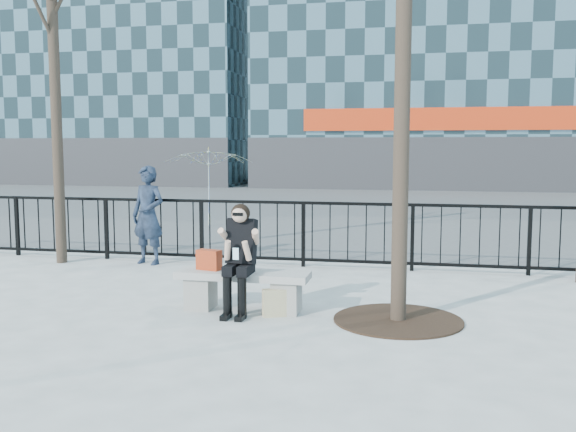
# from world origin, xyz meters

# --- Properties ---
(ground) EXTENTS (120.00, 120.00, 0.00)m
(ground) POSITION_xyz_m (0.00, 0.00, 0.00)
(ground) COLOR gray
(ground) RESTS_ON ground
(street_surface) EXTENTS (60.00, 23.00, 0.01)m
(street_surface) POSITION_xyz_m (0.00, 15.00, 0.00)
(street_surface) COLOR #474747
(street_surface) RESTS_ON ground
(railing) EXTENTS (14.00, 0.06, 1.10)m
(railing) POSITION_xyz_m (0.00, 3.00, 0.55)
(railing) COLOR black
(railing) RESTS_ON ground
(tree_grate) EXTENTS (1.50, 1.50, 0.02)m
(tree_grate) POSITION_xyz_m (1.90, -0.10, 0.01)
(tree_grate) COLOR black
(tree_grate) RESTS_ON ground
(bench_main) EXTENTS (1.65, 0.46, 0.49)m
(bench_main) POSITION_xyz_m (0.00, 0.00, 0.30)
(bench_main) COLOR gray
(bench_main) RESTS_ON ground
(seated_woman) EXTENTS (0.50, 0.64, 1.34)m
(seated_woman) POSITION_xyz_m (0.00, -0.16, 0.67)
(seated_woman) COLOR black
(seated_woman) RESTS_ON ground
(handbag) EXTENTS (0.33, 0.21, 0.25)m
(handbag) POSITION_xyz_m (-0.44, 0.02, 0.62)
(handbag) COLOR #AE3315
(handbag) RESTS_ON bench_main
(shopping_bag) EXTENTS (0.37, 0.26, 0.33)m
(shopping_bag) POSITION_xyz_m (0.47, -0.18, 0.16)
(shopping_bag) COLOR beige
(shopping_bag) RESTS_ON ground
(standing_man) EXTENTS (0.70, 0.54, 1.69)m
(standing_man) POSITION_xyz_m (-2.45, 2.69, 0.85)
(standing_man) COLOR black
(standing_man) RESTS_ON ground
(vendor_umbrella) EXTENTS (2.28, 2.32, 2.00)m
(vendor_umbrella) POSITION_xyz_m (-3.11, 7.77, 1.00)
(vendor_umbrella) COLOR yellow
(vendor_umbrella) RESTS_ON ground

